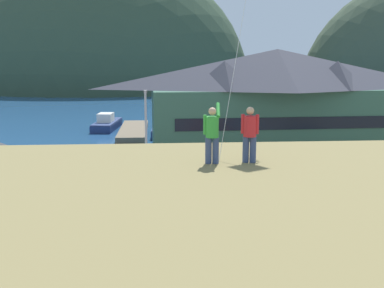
{
  "coord_description": "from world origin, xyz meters",
  "views": [
    {
      "loc": [
        -1.23,
        -21.91,
        9.36
      ],
      "look_at": [
        0.93,
        9.0,
        3.35
      ],
      "focal_mm": 42.5,
      "sensor_mm": 36.0,
      "label": 1
    }
  ],
  "objects_px": {
    "parked_car_front_row_red": "(375,213)",
    "parked_car_lone_by_shed": "(288,222)",
    "parked_car_mid_row_far": "(267,188)",
    "harbor_lodge": "(276,99)",
    "person_companion": "(250,133)",
    "parked_car_front_row_silver": "(112,191)",
    "moored_boat_outer_mooring": "(161,130)",
    "parked_car_back_row_right": "(165,217)",
    "parking_light_pole": "(146,131)",
    "wharf_dock": "(133,131)",
    "person_kite_flyer": "(212,133)",
    "moored_boat_wharfside": "(107,124)"
  },
  "relations": [
    {
      "from": "harbor_lodge",
      "to": "moored_boat_outer_mooring",
      "type": "relative_size",
      "value": 4.0
    },
    {
      "from": "parked_car_lone_by_shed",
      "to": "person_companion",
      "type": "height_order",
      "value": "person_companion"
    },
    {
      "from": "wharf_dock",
      "to": "parked_car_mid_row_far",
      "type": "relative_size",
      "value": 3.09
    },
    {
      "from": "parking_light_pole",
      "to": "parked_car_back_row_right",
      "type": "bearing_deg",
      "value": -82.87
    },
    {
      "from": "parked_car_lone_by_shed",
      "to": "person_kite_flyer",
      "type": "xyz_separation_m",
      "value": [
        -4.83,
        -7.89,
        5.98
      ]
    },
    {
      "from": "harbor_lodge",
      "to": "moored_boat_outer_mooring",
      "type": "distance_m",
      "value": 15.78
    },
    {
      "from": "wharf_dock",
      "to": "parking_light_pole",
      "type": "distance_m",
      "value": 23.27
    },
    {
      "from": "moored_boat_outer_mooring",
      "to": "parked_car_front_row_red",
      "type": "height_order",
      "value": "moored_boat_outer_mooring"
    },
    {
      "from": "parked_car_front_row_red",
      "to": "parked_car_front_row_silver",
      "type": "distance_m",
      "value": 15.46
    },
    {
      "from": "parked_car_back_row_right",
      "to": "parked_car_lone_by_shed",
      "type": "xyz_separation_m",
      "value": [
        6.23,
        -1.13,
        0.0
      ]
    },
    {
      "from": "moored_boat_wharfside",
      "to": "parked_car_mid_row_far",
      "type": "height_order",
      "value": "moored_boat_wharfside"
    },
    {
      "from": "moored_boat_outer_mooring",
      "to": "parked_car_front_row_red",
      "type": "xyz_separation_m",
      "value": [
        11.46,
        -31.0,
        0.34
      ]
    },
    {
      "from": "moored_boat_wharfside",
      "to": "harbor_lodge",
      "type": "bearing_deg",
      "value": -40.53
    },
    {
      "from": "person_kite_flyer",
      "to": "person_companion",
      "type": "bearing_deg",
      "value": 2.61
    },
    {
      "from": "parked_car_front_row_silver",
      "to": "parked_car_back_row_right",
      "type": "xyz_separation_m",
      "value": [
        3.27,
        -5.03,
        0.0
      ]
    },
    {
      "from": "person_kite_flyer",
      "to": "parked_car_lone_by_shed",
      "type": "bearing_deg",
      "value": 58.56
    },
    {
      "from": "person_kite_flyer",
      "to": "parked_car_front_row_red",
      "type": "bearing_deg",
      "value": 41.84
    },
    {
      "from": "parked_car_front_row_silver",
      "to": "person_companion",
      "type": "height_order",
      "value": "person_companion"
    },
    {
      "from": "moored_boat_outer_mooring",
      "to": "parked_car_front_row_red",
      "type": "relative_size",
      "value": 1.49
    },
    {
      "from": "parking_light_pole",
      "to": "person_companion",
      "type": "xyz_separation_m",
      "value": [
        3.81,
        -18.79,
        2.96
      ]
    },
    {
      "from": "parked_car_mid_row_far",
      "to": "person_kite_flyer",
      "type": "relative_size",
      "value": 2.34
    },
    {
      "from": "parked_car_front_row_red",
      "to": "person_companion",
      "type": "relative_size",
      "value": 2.49
    },
    {
      "from": "parked_car_front_row_red",
      "to": "parked_car_back_row_right",
      "type": "height_order",
      "value": "same"
    },
    {
      "from": "parked_car_lone_by_shed",
      "to": "parked_car_back_row_right",
      "type": "bearing_deg",
      "value": 169.71
    },
    {
      "from": "person_companion",
      "to": "parked_car_front_row_silver",
      "type": "bearing_deg",
      "value": 112.68
    },
    {
      "from": "moored_boat_outer_mooring",
      "to": "person_companion",
      "type": "bearing_deg",
      "value": -86.05
    },
    {
      "from": "parked_car_mid_row_far",
      "to": "parked_car_front_row_silver",
      "type": "bearing_deg",
      "value": 179.94
    },
    {
      "from": "moored_boat_wharfside",
      "to": "parking_light_pole",
      "type": "relative_size",
      "value": 1.19
    },
    {
      "from": "parked_car_lone_by_shed",
      "to": "parked_car_mid_row_far",
      "type": "relative_size",
      "value": 1.0
    },
    {
      "from": "wharf_dock",
      "to": "parked_car_front_row_red",
      "type": "relative_size",
      "value": 3.1
    },
    {
      "from": "moored_boat_outer_mooring",
      "to": "parking_light_pole",
      "type": "height_order",
      "value": "parking_light_pole"
    },
    {
      "from": "parking_light_pole",
      "to": "person_kite_flyer",
      "type": "relative_size",
      "value": 3.69
    },
    {
      "from": "wharf_dock",
      "to": "parking_light_pole",
      "type": "bearing_deg",
      "value": -84.29
    },
    {
      "from": "moored_boat_outer_mooring",
      "to": "parking_light_pole",
      "type": "distance_m",
      "value": 21.3
    },
    {
      "from": "parked_car_back_row_right",
      "to": "person_companion",
      "type": "relative_size",
      "value": 2.44
    },
    {
      "from": "moored_boat_wharfside",
      "to": "moored_boat_outer_mooring",
      "type": "bearing_deg",
      "value": -38.37
    },
    {
      "from": "person_companion",
      "to": "harbor_lodge",
      "type": "bearing_deg",
      "value": 74.04
    },
    {
      "from": "harbor_lodge",
      "to": "parked_car_front_row_silver",
      "type": "bearing_deg",
      "value": -132.38
    },
    {
      "from": "moored_boat_outer_mooring",
      "to": "parked_car_back_row_right",
      "type": "distance_m",
      "value": 30.83
    },
    {
      "from": "harbor_lodge",
      "to": "moored_boat_wharfside",
      "type": "relative_size",
      "value": 3.15
    },
    {
      "from": "parked_car_back_row_right",
      "to": "parked_car_front_row_silver",
      "type": "bearing_deg",
      "value": 123.06
    },
    {
      "from": "moored_boat_outer_mooring",
      "to": "parked_car_front_row_silver",
      "type": "bearing_deg",
      "value": -96.86
    },
    {
      "from": "parked_car_front_row_red",
      "to": "parked_car_mid_row_far",
      "type": "bearing_deg",
      "value": 132.2
    },
    {
      "from": "harbor_lodge",
      "to": "person_companion",
      "type": "xyz_separation_m",
      "value": [
        -8.51,
        -29.73,
        1.72
      ]
    },
    {
      "from": "harbor_lodge",
      "to": "parked_car_front_row_silver",
      "type": "relative_size",
      "value": 6.03
    },
    {
      "from": "parked_car_front_row_red",
      "to": "parked_car_lone_by_shed",
      "type": "height_order",
      "value": "same"
    },
    {
      "from": "moored_boat_outer_mooring",
      "to": "parked_car_back_row_right",
      "type": "relative_size",
      "value": 1.51
    },
    {
      "from": "parked_car_mid_row_far",
      "to": "person_companion",
      "type": "height_order",
      "value": "person_companion"
    },
    {
      "from": "parked_car_lone_by_shed",
      "to": "person_kite_flyer",
      "type": "bearing_deg",
      "value": -121.44
    },
    {
      "from": "parked_car_front_row_red",
      "to": "parked_car_lone_by_shed",
      "type": "xyz_separation_m",
      "value": [
        -5.06,
        -0.96,
        0.0
      ]
    }
  ]
}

